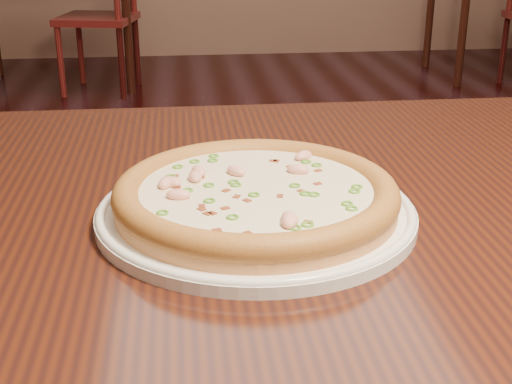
{
  "coord_description": "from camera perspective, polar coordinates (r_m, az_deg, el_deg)",
  "views": [
    {
      "loc": [
        -0.52,
        -0.9,
        1.05
      ],
      "look_at": [
        -0.45,
        -0.24,
        0.78
      ],
      "focal_mm": 50.0,
      "sensor_mm": 36.0,
      "label": 1
    }
  ],
  "objects": [
    {
      "name": "hero_table",
      "position": [
        0.84,
        7.88,
        -6.61
      ],
      "size": [
        1.2,
        0.8,
        0.75
      ],
      "color": "black",
      "rests_on": "ground"
    },
    {
      "name": "plate",
      "position": [
        0.72,
        0.0,
        -1.56
      ],
      "size": [
        0.32,
        0.32,
        0.02
      ],
      "color": "white",
      "rests_on": "hero_table"
    },
    {
      "name": "chair_b",
      "position": [
        4.4,
        -11.91,
        13.52
      ],
      "size": [
        0.5,
        0.5,
        0.95
      ],
      "color": "#5B1013",
      "rests_on": "ground"
    },
    {
      "name": "pizza",
      "position": [
        0.72,
        -0.02,
        -0.22
      ],
      "size": [
        0.29,
        0.29,
        0.03
      ],
      "color": "tan",
      "rests_on": "plate"
    }
  ]
}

